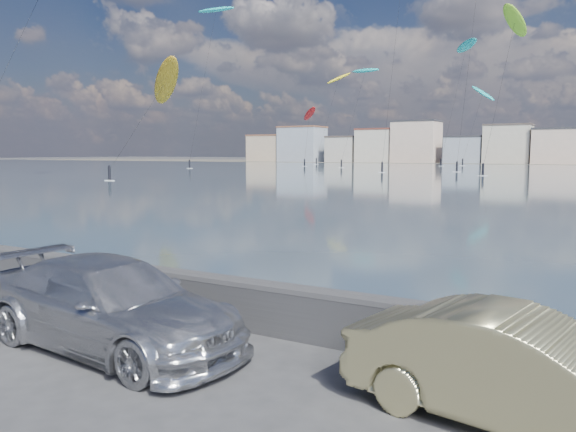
% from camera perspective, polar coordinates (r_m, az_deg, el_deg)
% --- Properties ---
extents(ground, '(700.00, 700.00, 0.00)m').
position_cam_1_polar(ground, '(10.15, -16.85, -14.39)').
color(ground, '#333335').
rests_on(ground, ground).
extents(bay_water, '(500.00, 177.00, 0.00)m').
position_cam_1_polar(bay_water, '(98.27, 25.67, 3.76)').
color(bay_water, '#385466').
rests_on(bay_water, ground).
extents(seawall, '(400.00, 0.36, 1.08)m').
position_cam_1_polar(seawall, '(11.89, -7.38, -8.12)').
color(seawall, '#28282B').
rests_on(seawall, ground).
extents(car_silver, '(5.75, 2.71, 1.62)m').
position_cam_1_polar(car_silver, '(10.82, -17.48, -8.58)').
color(car_silver, silver).
rests_on(car_silver, ground).
extents(car_champagne, '(4.77, 2.31, 1.51)m').
position_cam_1_polar(car_champagne, '(8.11, 22.53, -14.34)').
color(car_champagne, tan).
rests_on(car_champagne, ground).
extents(kitesurfer_0, '(10.26, 13.14, 37.75)m').
position_cam_1_polar(kitesurfer_0, '(141.32, -7.35, 19.93)').
color(kitesurfer_0, '#19BFBF').
rests_on(kitesurfer_0, ground).
extents(kitesurfer_5, '(8.88, 11.10, 16.55)m').
position_cam_1_polar(kitesurfer_5, '(78.28, -12.34, 13.17)').
color(kitesurfer_5, '#BF8C19').
rests_on(kitesurfer_5, ground).
extents(kitesurfer_6, '(4.80, 16.86, 27.68)m').
position_cam_1_polar(kitesurfer_6, '(104.44, 22.04, 17.76)').
color(kitesurfer_6, '#8CD826').
rests_on(kitesurfer_6, ground).
extents(kitesurfer_9, '(9.55, 15.25, 24.60)m').
position_cam_1_polar(kitesurfer_9, '(143.09, 7.83, 14.32)').
color(kitesurfer_9, '#19BFBF').
rests_on(kitesurfer_9, ground).
extents(kitesurfer_10, '(7.07, 19.15, 29.13)m').
position_cam_1_polar(kitesurfer_10, '(181.34, 5.16, 13.68)').
color(kitesurfer_10, yellow).
rests_on(kitesurfer_10, ground).
extents(kitesurfer_11, '(8.38, 14.06, 33.93)m').
position_cam_1_polar(kitesurfer_11, '(163.30, 17.64, 16.05)').
color(kitesurfer_11, '#19BFBF').
rests_on(kitesurfer_11, ground).
extents(kitesurfer_12, '(8.39, 15.17, 22.87)m').
position_cam_1_polar(kitesurfer_12, '(169.92, 19.17, 11.62)').
color(kitesurfer_12, '#19BFBF').
rests_on(kitesurfer_12, ground).
extents(kitesurfer_13, '(8.05, 13.75, 16.10)m').
position_cam_1_polar(kitesurfer_13, '(155.66, 2.20, 10.24)').
color(kitesurfer_13, red).
rests_on(kitesurfer_13, ground).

